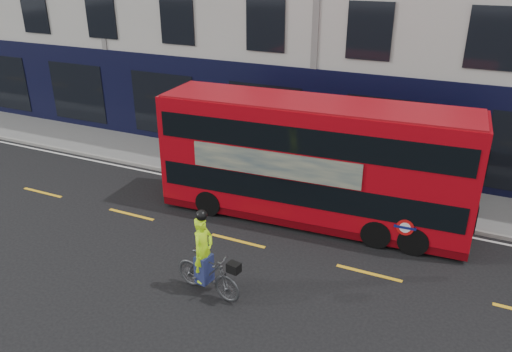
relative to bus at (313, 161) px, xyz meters
The scene contains 7 objects.
ground 4.56m from the bus, 111.81° to the right, with size 120.00×120.00×0.00m, color black.
pavement 3.67m from the bus, 119.40° to the left, with size 60.00×3.00×0.12m, color gray.
kerb 2.75m from the bus, 141.75° to the left, with size 60.00×0.12×0.13m, color gray.
road_edge_line 2.68m from the bus, 149.41° to the left, with size 58.00×0.10×0.01m, color silver.
lane_dashes 3.42m from the bus, 123.48° to the right, with size 58.00×0.12×0.01m, color gold, non-canonical shape.
bus is the anchor object (origin of this frame).
cyclist 5.16m from the bus, 102.49° to the right, with size 2.04×0.87×2.37m.
Camera 1 is at (5.98, -10.09, 7.94)m, focal length 35.00 mm.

